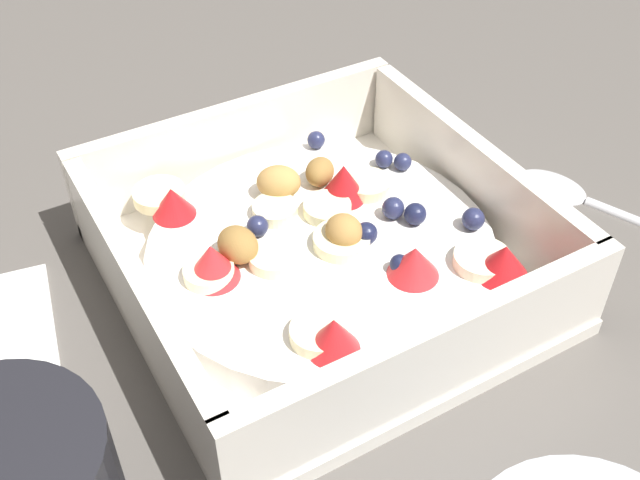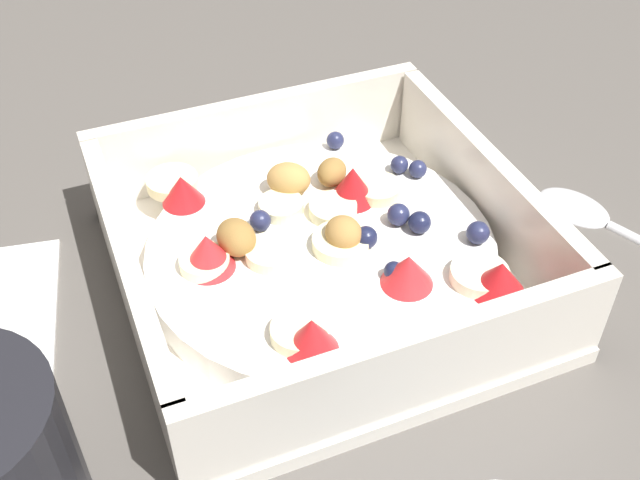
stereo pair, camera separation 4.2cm
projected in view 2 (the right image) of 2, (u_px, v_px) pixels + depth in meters
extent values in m
plane|color=#56514C|center=(346.00, 274.00, 0.45)|extent=(2.40, 2.40, 0.00)
cube|color=white|center=(320.00, 272.00, 0.44)|extent=(0.22, 0.22, 0.01)
cube|color=white|center=(259.00, 140.00, 0.50)|extent=(0.22, 0.01, 0.06)
cube|color=white|center=(406.00, 379.00, 0.35)|extent=(0.22, 0.01, 0.06)
cube|color=white|center=(483.00, 195.00, 0.45)|extent=(0.01, 0.20, 0.06)
cube|color=white|center=(133.00, 290.00, 0.40)|extent=(0.01, 0.20, 0.06)
cylinder|color=white|center=(320.00, 254.00, 0.43)|extent=(0.19, 0.19, 0.02)
cylinder|color=#F7EFC6|center=(479.00, 275.00, 0.40)|extent=(0.04, 0.04, 0.01)
cylinder|color=#F4EAB7|center=(270.00, 252.00, 0.41)|extent=(0.04, 0.04, 0.01)
cylinder|color=#F4EAB7|center=(300.00, 332.00, 0.37)|extent=(0.04, 0.04, 0.01)
cylinder|color=#F4EAB7|center=(338.00, 208.00, 0.44)|extent=(0.04, 0.04, 0.01)
cylinder|color=#F4EAB7|center=(341.00, 243.00, 0.42)|extent=(0.04, 0.04, 0.01)
cylinder|color=beige|center=(172.00, 182.00, 0.46)|extent=(0.04, 0.04, 0.01)
cylinder|color=#F4EAB7|center=(281.00, 206.00, 0.44)|extent=(0.03, 0.03, 0.01)
cylinder|color=#F4EAB7|center=(205.00, 262.00, 0.41)|extent=(0.04, 0.04, 0.01)
cylinder|color=beige|center=(378.00, 189.00, 0.46)|extent=(0.03, 0.03, 0.01)
cone|color=red|center=(352.00, 184.00, 0.45)|extent=(0.04, 0.04, 0.02)
cone|color=red|center=(408.00, 270.00, 0.40)|extent=(0.03, 0.03, 0.02)
cone|color=red|center=(207.00, 252.00, 0.40)|extent=(0.04, 0.04, 0.02)
cone|color=red|center=(312.00, 335.00, 0.36)|extent=(0.04, 0.04, 0.02)
cone|color=red|center=(500.00, 277.00, 0.39)|extent=(0.03, 0.03, 0.02)
cone|color=red|center=(182.00, 190.00, 0.45)|extent=(0.03, 0.03, 0.02)
sphere|color=#23284C|center=(396.00, 211.00, 0.44)|extent=(0.01, 0.01, 0.01)
sphere|color=#191E3D|center=(420.00, 222.00, 0.43)|extent=(0.01, 0.01, 0.01)
sphere|color=#23284C|center=(335.00, 140.00, 0.49)|extent=(0.01, 0.01, 0.01)
sphere|color=#23284C|center=(399.00, 165.00, 0.47)|extent=(0.01, 0.01, 0.01)
sphere|color=#23284C|center=(418.00, 169.00, 0.47)|extent=(0.01, 0.01, 0.01)
sphere|color=#191E3D|center=(366.00, 237.00, 0.42)|extent=(0.01, 0.01, 0.01)
sphere|color=#23284C|center=(478.00, 233.00, 0.42)|extent=(0.01, 0.01, 0.01)
sphere|color=#191E3D|center=(394.00, 271.00, 0.40)|extent=(0.01, 0.01, 0.01)
sphere|color=#23284C|center=(260.00, 221.00, 0.43)|extent=(0.01, 0.01, 0.01)
ellipsoid|color=tan|center=(289.00, 179.00, 0.45)|extent=(0.03, 0.03, 0.02)
ellipsoid|color=#AD7F42|center=(343.00, 233.00, 0.42)|extent=(0.02, 0.02, 0.02)
ellipsoid|color=olive|center=(236.00, 237.00, 0.41)|extent=(0.02, 0.03, 0.02)
ellipsoid|color=olive|center=(332.00, 172.00, 0.46)|extent=(0.03, 0.03, 0.02)
ellipsoid|color=silver|center=(576.00, 203.00, 0.49)|extent=(0.05, 0.06, 0.01)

